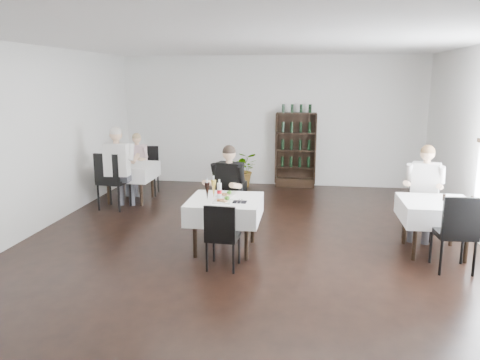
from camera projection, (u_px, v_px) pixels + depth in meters
The scene contains 23 objects.
room_shell at pixel (246, 149), 6.55m from camera, with size 9.00×9.00×9.00m.
wine_shelf at pixel (296, 151), 10.78m from camera, with size 0.90×0.28×1.75m.
main_table at pixel (225, 209), 6.77m from camera, with size 1.03×1.03×0.77m.
left_table at pixel (130, 171), 9.53m from camera, with size 0.98×0.98×0.77m.
right_table at pixel (436, 211), 6.65m from camera, with size 0.98×0.98×0.77m.
potted_tree at pixel (243, 169), 10.84m from camera, with size 0.75×0.65×0.83m, color #245E20.
main_chair_far at pixel (235, 206), 7.40m from camera, with size 0.48×0.48×0.88m.
main_chair_near at pixel (222, 233), 6.07m from camera, with size 0.43×0.44×0.89m.
left_chair_far at pixel (147, 167), 10.17m from camera, with size 0.53×0.54×1.03m.
left_chair_near at pixel (111, 177), 8.89m from camera, with size 0.56×0.57×1.11m.
right_chair_far at pixel (422, 201), 7.41m from camera, with size 0.60×0.60×1.01m.
right_chair_near at pixel (457, 229), 5.97m from camera, with size 0.50×0.50×1.04m.
diner_main at pixel (227, 184), 7.37m from camera, with size 0.61×0.65×1.46m.
diner_left_far at pixel (136, 159), 10.12m from camera, with size 0.53×0.54×1.33m.
diner_left_near at pixel (119, 162), 8.84m from camera, with size 0.61×0.61×1.61m.
diner_right_far at pixel (424, 185), 7.25m from camera, with size 0.64×0.68×1.48m.
plate_far at pixel (226, 195), 6.92m from camera, with size 0.28×0.28×0.07m.
plate_near at pixel (223, 201), 6.57m from camera, with size 0.26×0.26×0.08m.
pilsner_dark at pixel (207, 191), 6.67m from camera, with size 0.07×0.07×0.32m.
pilsner_lager at pixel (214, 189), 6.78m from camera, with size 0.08×0.08×0.33m.
coke_bottle at pixel (219, 190), 6.78m from camera, with size 0.07×0.07×0.27m.
napkin_cutlery at pixel (240, 202), 6.56m from camera, with size 0.20×0.21×0.02m.
pepper_mill at pixel (444, 197), 6.64m from camera, with size 0.04×0.04×0.10m, color black.
Camera 1 is at (0.84, -6.44, 2.46)m, focal length 35.00 mm.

